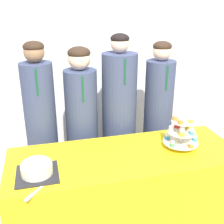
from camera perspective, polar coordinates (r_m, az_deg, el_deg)
wall_back at (r=3.05m, az=-3.81°, el=13.14°), size 9.00×0.06×2.70m
table at (r=2.35m, az=2.57°, el=-16.15°), size 1.75×0.65×0.71m
round_cake at (r=1.95m, az=-15.07°, el=-10.83°), size 0.28×0.28×0.12m
cake_knife at (r=1.82m, az=-15.57°, el=-15.61°), size 0.16×0.19×0.01m
cupcake_stand at (r=2.26m, az=13.91°, el=-3.78°), size 0.27×0.27×0.29m
student_0 at (r=2.59m, az=-14.06°, el=-3.70°), size 0.27×0.28×1.50m
student_1 at (r=2.62m, az=-6.08°, el=-3.44°), size 0.29×0.30×1.45m
student_2 at (r=2.67m, az=1.45°, el=-2.06°), size 0.32×0.32×1.54m
student_3 at (r=2.81m, az=9.25°, el=-1.69°), size 0.28×0.28×1.47m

